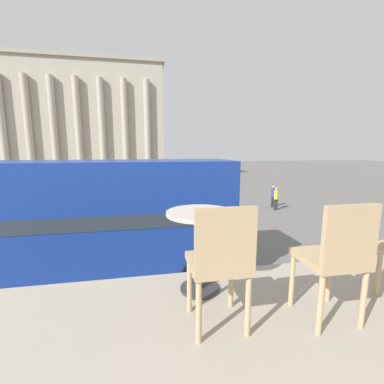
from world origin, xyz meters
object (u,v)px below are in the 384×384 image
Objects in this scene: cafe_chair_0 at (220,260)px; plaza_building_left at (88,125)px; car_maroon at (161,188)px; pedestrian_blue at (273,195)px; pedestrian_yellow at (276,197)px; pedestrian_black at (133,214)px; traffic_light_mid at (88,181)px; cafe_chair_1 at (335,256)px; traffic_light_near at (207,192)px; double_decker_bus at (83,217)px; cafe_dining_table at (200,233)px; pedestrian_white at (88,212)px.

cafe_chair_0 is 0.04× the size of plaza_building_left.
pedestrian_blue reaches higher than car_maroon.
pedestrian_black is (-10.67, -3.41, -0.01)m from pedestrian_yellow.
car_maroon is (5.83, 6.08, -1.62)m from traffic_light_mid.
traffic_light_near is at bearing 87.75° from cafe_chair_1.
traffic_light_near is (5.57, 5.17, -0.11)m from double_decker_bus.
double_decker_bus is 11.13× the size of cafe_chair_1.
double_decker_bus reaches higher than car_maroon.
double_decker_bus is 7.60m from traffic_light_near.
traffic_light_mid reaches higher than pedestrian_yellow.
cafe_dining_table is 19.66m from pedestrian_blue.
pedestrian_white reaches higher than car_maroon.
traffic_light_near is at bearing -94.03° from pedestrian_yellow.
pedestrian_yellow is at bearing 37.88° from double_decker_bus.
double_decker_bus is at bearing 34.35° from car_maroon.
cafe_dining_table reaches higher than pedestrian_yellow.
pedestrian_black is (-1.97, 12.99, -2.85)m from cafe_chair_1.
pedestrian_blue is 1.01× the size of pedestrian_black.
plaza_building_left is (-6.49, 35.90, 6.26)m from double_decker_bus.
pedestrian_yellow is at bearing -9.97° from traffic_light_mid.
cafe_dining_table is at bearing 151.73° from cafe_chair_1.
cafe_chair_0 is at bearing -103.68° from traffic_light_near.
cafe_chair_1 is at bearing -129.29° from pedestrian_black.
pedestrian_blue is at bearing -5.90° from traffic_light_mid.
pedestrian_blue is at bearing -26.05° from pedestrian_black.
cafe_chair_0 reaches higher than traffic_light_mid.
traffic_light_near is at bearing -104.75° from pedestrian_blue.
double_decker_bus is 5.72× the size of pedestrian_black.
pedestrian_blue is (18.83, -25.91, -7.61)m from plaza_building_left.
pedestrian_yellow is (12.05, 9.00, -1.35)m from double_decker_bus.
double_decker_bus is at bearing -11.85° from pedestrian_white.
pedestrian_black is at bearing 106.37° from cafe_chair_1.
pedestrian_white is (-13.57, -3.42, -0.02)m from pedestrian_blue.
traffic_light_near reaches higher than car_maroon.
pedestrian_white is at bearing -80.28° from traffic_light_mid.
cafe_chair_0 reaches higher than pedestrian_blue.
plaza_building_left is 6.92× the size of traffic_light_near.
car_maroon is 11.93m from pedestrian_yellow.
pedestrian_white is at bearing -79.83° from plaza_building_left.
pedestrian_yellow is (18.54, -26.90, -7.60)m from plaza_building_left.
traffic_light_mid is (-4.60, 18.80, -1.55)m from cafe_chair_0.
plaza_building_left is 30.76m from pedestrian_white.
double_decker_bus is 8.26m from cafe_chair_1.
cafe_chair_0 is 13.27m from pedestrian_black.
plaza_building_left is at bearing 165.82° from pedestrian_blue.
pedestrian_yellow reaches higher than pedestrian_white.
traffic_light_near is (12.06, -30.73, -6.37)m from plaza_building_left.
traffic_light_near is at bearing -53.62° from pedestrian_black.
pedestrian_blue is (14.41, -1.49, -1.29)m from traffic_light_mid.
plaza_building_left is at bearing 110.53° from cafe_chair_1.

